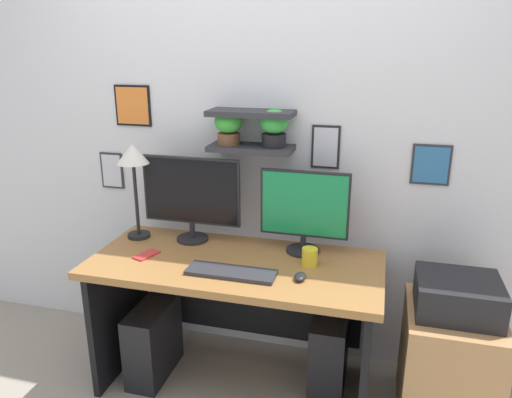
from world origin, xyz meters
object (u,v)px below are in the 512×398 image
object	(u,v)px
monitor_left	(191,195)
drawer_cabinet	(448,365)
computer_mouse	(300,277)
cell_phone	(147,255)
keyboard	(231,272)
computer_tower_left	(153,341)
printer	(458,296)
monitor_right	(304,209)
coffee_mug	(310,257)
desk_lamp	(133,163)
desk	(238,293)
computer_tower_right	(329,352)

from	to	relation	value
monitor_left	drawer_cabinet	size ratio (longest dim) A/B	0.94
computer_mouse	cell_phone	bearing A→B (deg)	176.04
keyboard	cell_phone	world-z (taller)	keyboard
computer_tower_left	monitor_left	bearing A→B (deg)	57.85
monitor_left	computer_mouse	bearing A→B (deg)	-26.03
printer	monitor_right	bearing A→B (deg)	166.43
coffee_mug	computer_tower_left	bearing A→B (deg)	-173.67
monitor_left	computer_tower_left	size ratio (longest dim) A/B	1.32
printer	coffee_mug	bearing A→B (deg)	177.95
monitor_right	computer_mouse	size ratio (longest dim) A/B	5.24
computer_mouse	coffee_mug	distance (m)	0.18
computer_mouse	drawer_cabinet	bearing A→B (deg)	11.36
keyboard	cell_phone	distance (m)	0.51
coffee_mug	desk_lamp	bearing A→B (deg)	173.46
keyboard	computer_mouse	world-z (taller)	computer_mouse
computer_mouse	coffee_mug	size ratio (longest dim) A/B	1.00
monitor_left	computer_tower_left	xyz separation A→B (m)	(-0.16, -0.26, -0.80)
printer	desk_lamp	bearing A→B (deg)	175.30
desk_lamp	printer	xyz separation A→B (m)	(1.73, -0.14, -0.50)
computer_mouse	drawer_cabinet	xyz separation A→B (m)	(0.73, 0.15, -0.46)
desk	coffee_mug	world-z (taller)	coffee_mug
desk	cell_phone	world-z (taller)	cell_phone
desk_lamp	drawer_cabinet	distance (m)	1.95
desk	computer_tower_right	world-z (taller)	desk
monitor_right	monitor_left	bearing A→B (deg)	179.99
monitor_left	computer_mouse	size ratio (longest dim) A/B	6.28
monitor_left	coffee_mug	bearing A→B (deg)	-12.96
computer_mouse	cell_phone	xyz separation A→B (m)	(-0.83, 0.06, -0.01)
cell_phone	computer_tower_left	bearing A→B (deg)	130.79
coffee_mug	drawer_cabinet	world-z (taller)	coffee_mug
monitor_left	drawer_cabinet	xyz separation A→B (m)	(1.41, -0.19, -0.72)
desk	monitor_right	world-z (taller)	monitor_right
desk_lamp	cell_phone	world-z (taller)	desk_lamp
coffee_mug	computer_tower_left	distance (m)	1.04
monitor_right	computer_tower_right	bearing A→B (deg)	-33.70
desk	keyboard	world-z (taller)	keyboard
desk	monitor_right	size ratio (longest dim) A/B	3.20
computer_mouse	printer	xyz separation A→B (m)	(0.73, 0.15, -0.08)
printer	computer_tower_right	world-z (taller)	printer
desk_lamp	computer_tower_right	size ratio (longest dim) A/B	1.20
monitor_left	cell_phone	distance (m)	0.41
cell_phone	computer_tower_right	bearing A→B (deg)	27.79
desk	computer_mouse	xyz separation A→B (m)	(0.36, -0.17, 0.23)
keyboard	printer	size ratio (longest dim) A/B	1.16
monitor_left	cell_phone	bearing A→B (deg)	-119.18
desk	drawer_cabinet	distance (m)	1.12
desk_lamp	cell_phone	bearing A→B (deg)	-54.29
desk	printer	size ratio (longest dim) A/B	3.97
printer	computer_tower_left	size ratio (longest dim) A/B	0.89
monitor_left	computer_mouse	distance (m)	0.80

